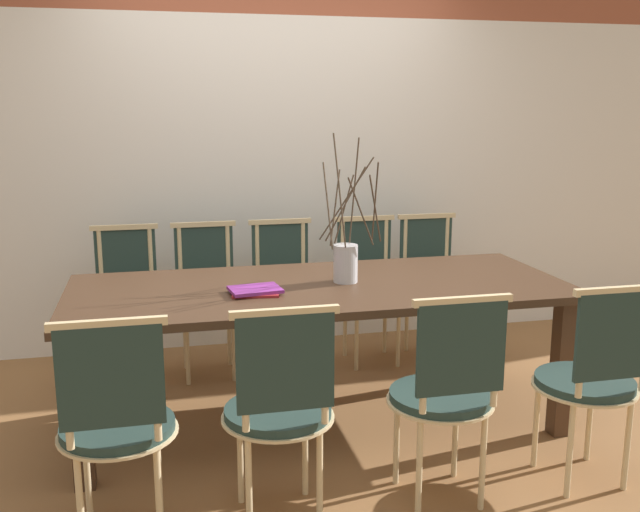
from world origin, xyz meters
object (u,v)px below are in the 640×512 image
(vase_centerpiece, at_px, (346,258))
(book_stack, at_px, (255,291))
(chair_far_center, at_px, (284,289))
(chair_near_center, at_px, (445,389))
(dining_table, at_px, (320,301))

(vase_centerpiece, height_order, book_stack, vase_centerpiece)
(chair_far_center, bearing_deg, chair_near_center, 101.56)
(book_stack, bearing_deg, dining_table, 15.89)
(dining_table, height_order, chair_far_center, chair_far_center)
(dining_table, relative_size, vase_centerpiece, 3.31)
(chair_far_center, relative_size, vase_centerpiece, 1.23)
(chair_near_center, bearing_deg, vase_centerpiece, 101.50)
(dining_table, bearing_deg, chair_far_center, 91.99)
(chair_near_center, bearing_deg, dining_table, 110.53)
(chair_far_center, distance_m, vase_centerpiece, 0.94)
(dining_table, bearing_deg, book_stack, -164.11)
(vase_centerpiece, bearing_deg, book_stack, -165.64)
(chair_near_center, xyz_separation_m, vase_centerpiece, (-0.18, 0.91, 0.37))
(chair_near_center, relative_size, chair_far_center, 1.00)
(chair_near_center, bearing_deg, book_stack, 130.97)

